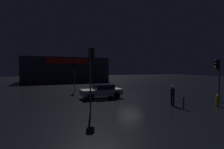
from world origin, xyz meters
TOP-DOWN VIEW (x-y plane):
  - ground_plane at (0.00, 0.00)m, footprint 120.00×120.00m
  - store_building at (-4.28, 25.40)m, footprint 18.87×9.76m
  - traffic_signal_main at (5.66, -6.20)m, footprint 0.42×0.42m
  - traffic_signal_opposite at (-5.97, -5.65)m, footprint 0.42×0.42m
  - traffic_signal_cross_left at (-5.23, 5.39)m, footprint 0.42×0.42m
  - car_near at (-3.53, -0.46)m, footprint 4.15×2.01m
  - pedestrian at (0.76, -5.92)m, footprint 0.48×0.48m
  - fire_hydrant at (3.92, -7.47)m, footprint 0.22×0.22m
  - bollard_kerb_a at (0.60, -7.24)m, footprint 0.13×0.13m
  - bollard_kerb_b at (-0.31, 6.76)m, footprint 0.13×0.13m

SIDE VIEW (x-z plane):
  - ground_plane at x=0.00m, z-range 0.00..0.00m
  - fire_hydrant at x=3.92m, z-range 0.00..0.93m
  - bollard_kerb_a at x=0.60m, z-range 0.00..0.97m
  - bollard_kerb_b at x=-0.31m, z-range 0.00..0.97m
  - car_near at x=-3.53m, z-range 0.03..1.44m
  - pedestrian at x=0.76m, z-range 0.13..1.76m
  - traffic_signal_main at x=5.66m, z-range 0.75..4.60m
  - store_building at x=-4.28m, z-range 0.00..5.64m
  - traffic_signal_cross_left at x=-5.23m, z-range 1.09..5.13m
  - traffic_signal_opposite at x=-5.97m, z-range 1.17..5.57m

